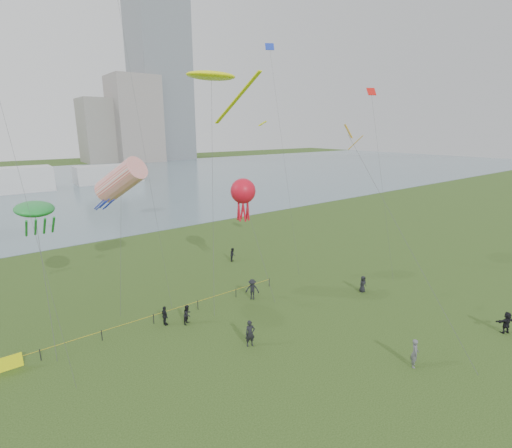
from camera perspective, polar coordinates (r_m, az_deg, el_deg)
ground_plane at (r=25.92m, az=14.64°, el=-22.07°), size 400.00×400.00×0.00m
lake at (r=114.54m, az=-28.61°, el=5.14°), size 400.00×120.00×0.08m
tower at (r=201.81m, az=-15.02°, el=26.92°), size 24.00×24.00×120.00m
building_mid at (r=185.32m, az=-18.14°, el=15.02°), size 20.00×20.00×38.00m
building_low at (r=186.79m, az=-22.79°, el=13.08°), size 16.00×18.00×28.00m
pavilion_left at (r=108.06m, az=-34.64°, el=5.48°), size 22.00×8.00×6.00m
pavilion_right at (r=115.23m, az=-21.71°, el=7.18°), size 18.00×7.00×5.00m
fence at (r=30.37m, az=-26.65°, el=-16.12°), size 24.07×0.07×1.05m
kite_flyer at (r=27.72m, az=23.23°, el=-17.77°), size 0.85×0.81×1.96m
spectator_a at (r=31.01m, az=-10.49°, el=-13.52°), size 0.98×0.93×1.60m
spectator_b at (r=34.38m, az=-0.58°, el=-10.01°), size 1.41×1.39×1.95m
spectator_c at (r=31.17m, az=-13.85°, el=-13.55°), size 0.41×0.95×1.61m
spectator_d at (r=37.34m, az=16.10°, el=-8.85°), size 0.83×0.59×1.59m
spectator_e at (r=34.98m, az=34.11°, el=-12.45°), size 1.66×1.17×1.73m
spectator_f at (r=27.71m, az=-0.92°, el=-16.49°), size 0.83×0.67×1.96m
spectator_g at (r=43.93m, az=-3.59°, el=-4.71°), size 0.98×0.98×1.59m
kite_stingray at (r=38.44m, az=-6.81°, el=21.62°), size 7.94×10.09×20.54m
kite_windsock at (r=32.38m, az=-20.09°, el=6.34°), size 4.37×5.30×13.14m
kite_creature at (r=31.15m, az=-30.95°, el=1.98°), size 2.60×7.33×10.08m
kite_octopus at (r=35.64m, az=-2.01°, el=5.00°), size 2.42×6.71×10.63m
kite_delta at (r=35.32m, az=14.79°, el=12.23°), size 5.10×15.83×15.61m
small_kites at (r=35.06m, az=-13.91°, el=27.14°), size 35.48×11.38×11.01m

